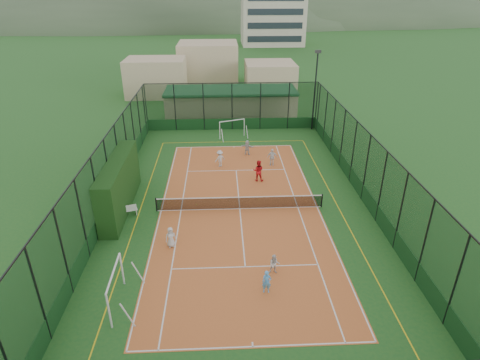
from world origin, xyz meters
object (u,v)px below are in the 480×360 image
at_px(clubhouse, 231,102).
at_px(child_near_mid, 267,282).
at_px(futsal_goal_near, 116,289).
at_px(futsal_goal_far, 232,129).
at_px(floodlight_ne, 315,91).
at_px(child_far_left, 220,159).
at_px(child_near_right, 274,264).
at_px(child_near_left, 171,237).
at_px(coach, 258,171).
at_px(child_far_right, 272,157).
at_px(white_bench, 125,210).
at_px(child_far_back, 247,147).

height_order(clubhouse, child_near_mid, clubhouse).
relative_size(futsal_goal_near, futsal_goal_far, 1.11).
xyz_separation_m(floodlight_ne, futsal_goal_far, (-8.69, -2.13, -3.23)).
bearing_deg(child_far_left, child_near_right, 68.76).
height_order(child_near_left, coach, coach).
distance_m(child_far_right, coach, 3.26).
height_order(futsal_goal_far, child_near_mid, futsal_goal_far).
relative_size(child_near_mid, child_far_left, 0.88).
bearing_deg(floodlight_ne, child_far_right, -120.39).
relative_size(white_bench, child_near_right, 1.36).
relative_size(clubhouse, child_near_left, 11.58).
height_order(clubhouse, child_far_back, clubhouse).
xyz_separation_m(child_far_back, coach, (0.52, -5.48, 0.19)).
relative_size(child_far_left, coach, 0.84).
relative_size(child_near_left, child_far_back, 0.97).
bearing_deg(clubhouse, floodlight_ne, -32.12).
height_order(child_near_right, child_far_right, child_far_right).
bearing_deg(futsal_goal_near, child_near_left, -25.07).
xyz_separation_m(white_bench, child_near_left, (3.47, -3.67, 0.22)).
height_order(futsal_goal_far, child_far_right, futsal_goal_far).
relative_size(floodlight_ne, child_near_left, 6.29).
distance_m(child_near_mid, child_far_right, 15.91).
bearing_deg(futsal_goal_near, floodlight_ne, -31.50).
distance_m(clubhouse, child_near_left, 26.61).
distance_m(floodlight_ne, child_near_left, 24.77).
distance_m(child_near_left, child_far_back, 15.15).
xyz_separation_m(child_near_mid, coach, (0.71, 12.85, 0.23)).
distance_m(floodlight_ne, child_far_left, 14.04).
bearing_deg(futsal_goal_near, futsal_goal_far, -16.21).
relative_size(child_near_mid, child_far_right, 0.84).
bearing_deg(child_near_right, floodlight_ne, 77.45).
relative_size(child_near_right, child_far_back, 0.86).
height_order(white_bench, futsal_goal_near, futsal_goal_near).
bearing_deg(white_bench, child_near_right, -53.52).
bearing_deg(clubhouse, child_near_right, -86.95).
bearing_deg(child_near_mid, white_bench, 139.87).
distance_m(white_bench, child_far_back, 13.77).
bearing_deg(child_far_back, white_bench, 68.16).
distance_m(child_far_left, coach, 4.20).
distance_m(clubhouse, child_far_right, 15.05).
height_order(child_near_right, coach, coach).
relative_size(futsal_goal_near, coach, 1.77).
height_order(white_bench, child_far_back, child_far_back).
distance_m(white_bench, child_near_mid, 11.79).
xyz_separation_m(floodlight_ne, child_near_right, (-7.06, -23.58, -3.53)).
relative_size(futsal_goal_far, child_near_left, 2.12).
height_order(futsal_goal_far, child_far_left, futsal_goal_far).
relative_size(floodlight_ne, clubhouse, 0.54).
distance_m(floodlight_ne, futsal_goal_near, 29.84).
relative_size(white_bench, child_far_back, 1.17).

